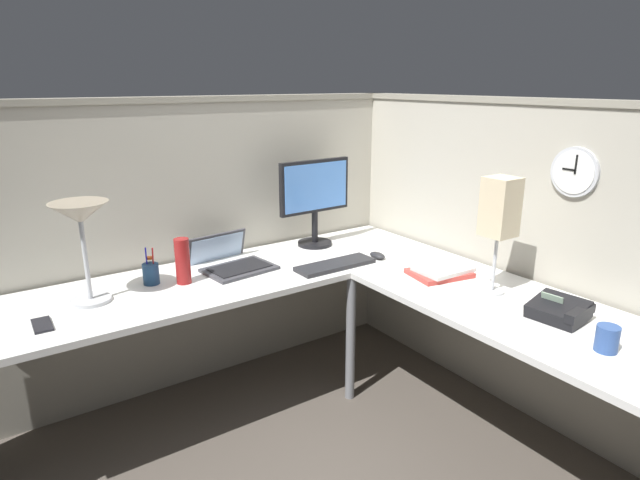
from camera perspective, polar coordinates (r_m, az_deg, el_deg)
ground_plane at (r=2.85m, az=2.55°, el=-18.88°), size 6.80×6.80×0.00m
cubicle_wall_back at (r=3.03m, az=-12.85°, el=-0.28°), size 2.57×0.12×1.58m
cubicle_wall_right at (r=2.90m, az=19.92°, el=-1.64°), size 0.12×2.37×1.58m
desk at (r=2.42m, az=0.64°, el=-8.35°), size 2.35×2.15×0.73m
monitor at (r=3.05m, az=-0.55°, el=4.73°), size 0.46×0.20×0.50m
laptop at (r=2.81m, az=-9.70°, el=-2.27°), size 0.38×0.42×0.22m
keyboard at (r=2.76m, az=1.64°, el=-2.68°), size 0.43×0.14×0.02m
computer_mouse at (r=2.90m, az=6.17°, el=-1.65°), size 0.06×0.10×0.03m
desk_lamp_dome at (r=2.43m, az=-24.28°, el=1.85°), size 0.24×0.24×0.44m
pen_cup at (r=2.64m, az=-17.67°, el=-3.42°), size 0.08×0.08×0.18m
cell_phone at (r=2.38m, az=-27.63°, el=-8.06°), size 0.07×0.15×0.01m
thermos_flask at (r=2.59m, az=-14.51°, el=-2.20°), size 0.07×0.07×0.22m
office_phone at (r=2.36m, az=24.34°, el=-6.95°), size 0.21×0.22×0.11m
book_stack at (r=2.70m, az=12.82°, el=-3.30°), size 0.31×0.26×0.04m
desk_lamp_paper at (r=2.45m, az=18.71°, el=3.02°), size 0.13×0.13×0.53m
coffee_mug at (r=2.17m, az=28.41°, el=-9.28°), size 0.08×0.08×0.10m
wall_clock at (r=2.59m, az=25.67°, el=6.59°), size 0.04×0.22×0.22m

